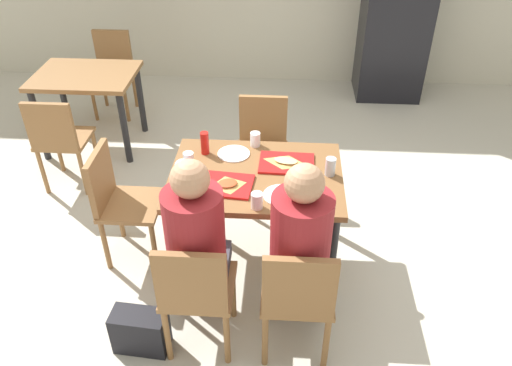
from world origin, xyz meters
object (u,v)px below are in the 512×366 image
tray_red_near (223,185)px  condiment_bottle (205,143)px  chair_near_left (196,290)px  chair_far_side (262,142)px  plastic_cup_a (255,139)px  foil_bundle (182,166)px  tray_red_far (287,163)px  drink_fridge (397,10)px  person_in_brown_jacket (300,243)px  pizza_slice_a (228,184)px  plastic_cup_b (257,201)px  handbag (140,331)px  background_table (87,86)px  paper_plate_near_edge (281,195)px  person_in_red (197,238)px  background_chair_near (59,137)px  soda_can (330,167)px  plastic_cup_c (189,160)px  chair_near_right (298,295)px  background_chair_far (113,66)px  paper_plate_center (234,154)px  chair_left_end (118,197)px  pizza_slice_b (286,161)px

tray_red_near → condiment_bottle: (-0.17, 0.37, 0.07)m
chair_near_left → chair_far_side: bearing=80.1°
plastic_cup_a → foil_bundle: (-0.44, -0.37, 0.00)m
tray_red_far → drink_fridge: size_ratio=0.19×
person_in_brown_jacket → pizza_slice_a: person_in_brown_jacket is taller
chair_far_side → plastic_cup_b: 1.18m
handbag → background_table: background_table is taller
chair_far_side → plastic_cup_b: bearing=-88.6°
paper_plate_near_edge → condiment_bottle: (-0.53, 0.45, 0.08)m
person_in_red → person_in_brown_jacket: size_ratio=1.00×
pizza_slice_a → background_chair_near: (-1.48, 0.92, -0.26)m
person_in_brown_jacket → plastic_cup_b: size_ratio=12.61×
chair_far_side → soda_can: soda_can is taller
plastic_cup_c → foil_bundle: 0.09m
person_in_red → background_chair_near: bearing=134.1°
drink_fridge → background_chair_near: 3.65m
tray_red_near → paper_plate_near_edge: 0.37m
chair_near_left → tray_red_far: bearing=62.8°
plastic_cup_c → foil_bundle: bearing=-108.7°
chair_near_right → background_chair_near: bearing=141.1°
paper_plate_near_edge → background_chair_far: size_ratio=0.26×
plastic_cup_b → handbag: (-0.66, -0.46, -0.64)m
person_in_brown_jacket → background_table: size_ratio=1.40×
handbag → background_chair_near: bearing=123.0°
chair_near_left → drink_fridge: 4.00m
pizza_slice_a → background_chair_near: size_ratio=0.24×
chair_near_right → paper_plate_center: (-0.44, 1.02, 0.24)m
pizza_slice_a → foil_bundle: (-0.31, 0.14, 0.03)m
tray_red_near → pizza_slice_a: 0.04m
pizza_slice_a → background_table: pizza_slice_a is taller
plastic_cup_b → paper_plate_near_edge: bearing=41.6°
person_in_red → background_table: 2.55m
chair_left_end → background_chair_near: 1.04m
chair_left_end → plastic_cup_b: bearing=-19.8°
chair_far_side → handbag: chair_far_side is taller
background_chair_far → tray_red_far: bearing=-48.8°
tray_red_far → plastic_cup_b: size_ratio=3.60×
plastic_cup_c → condiment_bottle: (0.08, 0.16, 0.03)m
chair_near_right → chair_far_side: bearing=99.9°
paper_plate_near_edge → plastic_cup_c: bearing=154.8°
soda_can → background_table: (-2.12, 1.47, -0.19)m
chair_near_right → background_chair_near: (-1.92, 1.55, 0.00)m
paper_plate_center → paper_plate_near_edge: 0.56m
paper_plate_center → plastic_cup_c: size_ratio=2.20×
pizza_slice_b → soda_can: 0.30m
plastic_cup_c → paper_plate_center: bearing=30.6°
paper_plate_near_edge → background_chair_near: bearing=151.5°
plastic_cup_b → background_chair_far: bearing=123.0°
tray_red_near → background_table: size_ratio=0.40×
plastic_cup_b → drink_fridge: (1.29, 3.20, 0.17)m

